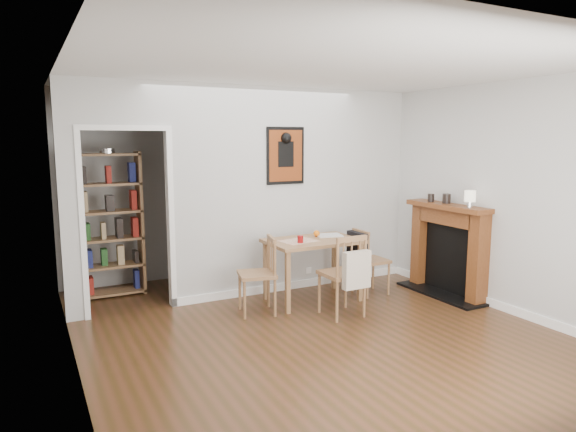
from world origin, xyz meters
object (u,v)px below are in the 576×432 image
ceramic_jar_a (447,199)px  red_glass (300,239)px  bookshelf (111,225)px  ceramic_jar_b (431,198)px  dining_table (313,247)px  notebook (329,235)px  chair_front (343,274)px  chair_left (257,275)px  orange_fruit (317,233)px  mantel_lamp (470,197)px  chair_right (370,260)px  fireplace (448,246)px

ceramic_jar_a → red_glass: bearing=168.2°
bookshelf → ceramic_jar_b: (3.70, -1.65, 0.32)m
dining_table → notebook: (0.29, 0.11, 0.10)m
chair_front → chair_left: bearing=147.9°
notebook → orange_fruit: bearing=168.2°
mantel_lamp → ceramic_jar_b: size_ratio=1.96×
red_glass → orange_fruit: size_ratio=1.14×
dining_table → orange_fruit: 0.24m
dining_table → chair_front: 0.66m
notebook → ceramic_jar_b: size_ratio=3.04×
orange_fruit → notebook: bearing=-11.8°
bookshelf → ceramic_jar_b: size_ratio=17.41×
bookshelf → ceramic_jar_a: (3.76, -1.86, 0.33)m
chair_left → bookshelf: (-1.33, 1.47, 0.45)m
chair_right → fireplace: 1.01m
dining_table → chair_front: chair_front is taller
orange_fruit → dining_table: bearing=-133.7°
red_glass → chair_front: bearing=-63.1°
bookshelf → notebook: bookshelf is taller
chair_left → chair_front: chair_front is taller
bookshelf → notebook: 2.72m
chair_right → red_glass: size_ratio=9.44×
chair_right → chair_front: 0.93m
chair_front → mantel_lamp: mantel_lamp is taller
bookshelf → orange_fruit: bearing=-28.1°
chair_left → red_glass: 0.66m
chair_front → notebook: (0.27, 0.73, 0.29)m
notebook → ceramic_jar_a: (1.34, -0.62, 0.45)m
chair_front → mantel_lamp: size_ratio=4.58×
bookshelf → ceramic_jar_a: size_ratio=15.06×
orange_fruit → fireplace: bearing=-24.6°
notebook → mantel_lamp: (1.27, -1.06, 0.52)m
fireplace → ceramic_jar_a: 0.61m
dining_table → chair_left: 0.83m
ceramic_jar_a → ceramic_jar_b: 0.22m
chair_left → ceramic_jar_b: (2.37, -0.18, 0.77)m
bookshelf → orange_fruit: size_ratio=23.03×
bookshelf → fireplace: 4.25m
dining_table → chair_left: (-0.79, -0.12, -0.23)m
bookshelf → ceramic_jar_a: bearing=-26.3°
fireplace → red_glass: size_ratio=14.00×
chair_left → ceramic_jar_a: bearing=-9.2°
orange_fruit → chair_right: bearing=-20.4°
mantel_lamp → orange_fruit: bearing=142.7°
mantel_lamp → dining_table: bearing=148.8°
chair_front → notebook: bearing=69.6°
fireplace → ceramic_jar_a: ceramic_jar_a is taller
chair_left → mantel_lamp: size_ratio=4.32×
bookshelf → chair_left: bearing=-47.7°
dining_table → mantel_lamp: size_ratio=5.45×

